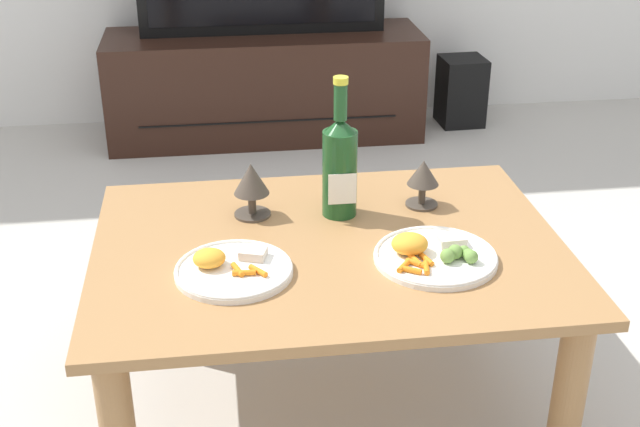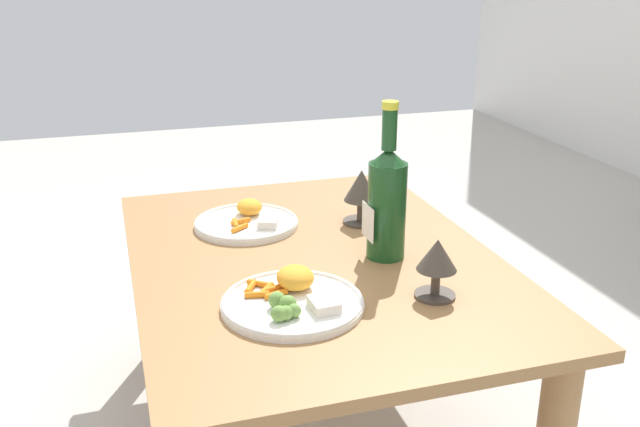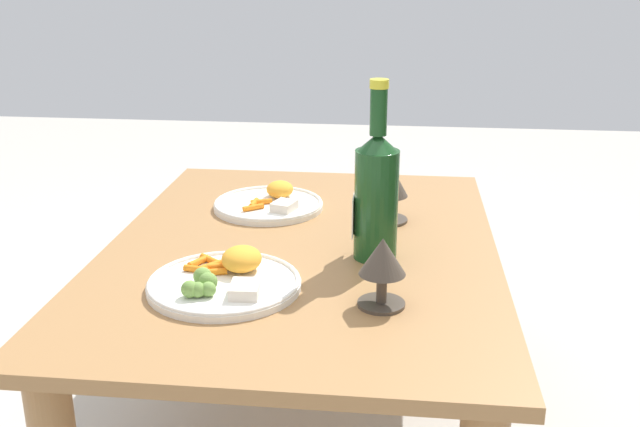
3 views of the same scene
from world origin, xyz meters
name	(u,v)px [view 2 (image 2 of 3)]	position (x,y,z in m)	size (l,w,h in m)	color
dining_table	(314,288)	(0.00, 0.00, 0.37)	(1.05, 0.77, 0.45)	#9E7042
wine_bottle	(387,199)	(0.05, 0.15, 0.58)	(0.08, 0.08, 0.34)	#19471E
goblet_left	(361,189)	(-0.16, 0.17, 0.54)	(0.09, 0.09, 0.13)	#473D33
goblet_right	(437,259)	(0.25, 0.17, 0.53)	(0.08, 0.08, 0.12)	#473D33
dinner_plate_left	(247,221)	(-0.22, -0.10, 0.46)	(0.25, 0.25, 0.05)	white
dinner_plate_right	(293,299)	(0.21, -0.10, 0.47)	(0.27, 0.27, 0.06)	white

